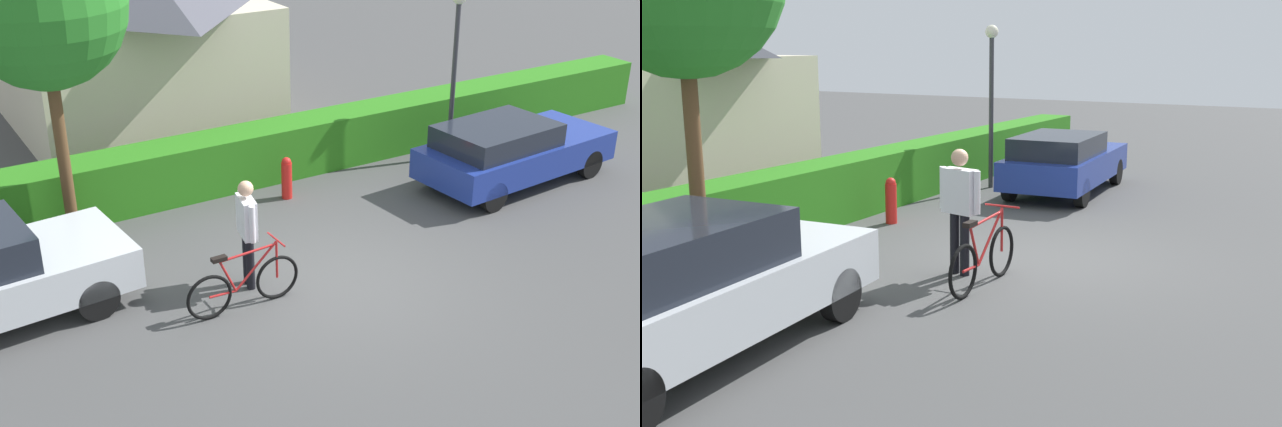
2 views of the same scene
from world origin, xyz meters
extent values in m
plane|color=#454545|center=(0.00, 0.00, 0.00)|extent=(60.00, 60.00, 0.00)
cube|color=#2B791A|center=(0.00, 4.19, 0.53)|extent=(21.73, 0.90, 1.05)
cube|color=silver|center=(-5.00, 1.53, 0.62)|extent=(4.52, 2.09, 0.61)
cube|color=#1E232D|center=(-5.25, 1.51, 1.18)|extent=(2.29, 1.71, 0.52)
cylinder|color=black|center=(-3.57, 2.43, 0.31)|extent=(0.63, 0.23, 0.62)
cylinder|color=black|center=(-3.45, 0.87, 0.31)|extent=(0.63, 0.23, 0.62)
cube|color=navy|center=(5.03, 1.53, 0.57)|extent=(4.10, 1.97, 0.57)
cube|color=#1E232D|center=(4.45, 1.49, 1.07)|extent=(2.28, 1.63, 0.42)
cylinder|color=black|center=(6.32, 2.38, 0.28)|extent=(0.58, 0.22, 0.57)
cylinder|color=black|center=(6.43, 0.90, 0.28)|extent=(0.58, 0.22, 0.57)
cylinder|color=black|center=(3.62, 2.17, 0.28)|extent=(0.58, 0.22, 0.57)
cylinder|color=black|center=(3.74, 0.69, 0.28)|extent=(0.58, 0.22, 0.57)
torus|color=black|center=(-1.03, 0.04, 0.35)|extent=(0.69, 0.06, 0.69)
torus|color=black|center=(-2.12, 0.03, 0.35)|extent=(0.69, 0.06, 0.69)
cylinder|color=#B21E1E|center=(-1.37, 0.04, 0.64)|extent=(0.70, 0.04, 0.64)
cylinder|color=#B21E1E|center=(-1.82, 0.03, 0.61)|extent=(0.27, 0.04, 0.57)
cylinder|color=#B21E1E|center=(-1.51, 0.03, 0.88)|extent=(0.86, 0.05, 0.07)
cylinder|color=#B21E1E|center=(-1.91, 0.03, 0.34)|extent=(0.41, 0.04, 0.05)
cylinder|color=#B21E1E|center=(-1.03, 0.04, 0.64)|extent=(0.04, 0.04, 0.59)
cube|color=black|center=(-1.94, 0.03, 0.91)|extent=(0.22, 0.10, 0.06)
cylinder|color=#B21E1E|center=(-1.03, 0.04, 0.97)|extent=(0.03, 0.50, 0.03)
cylinder|color=black|center=(-1.21, 0.67, 0.43)|extent=(0.13, 0.13, 0.85)
cylinder|color=black|center=(-1.24, 0.49, 0.43)|extent=(0.13, 0.13, 0.85)
cube|color=silver|center=(-1.23, 0.58, 1.15)|extent=(0.29, 0.53, 0.60)
sphere|color=tan|center=(-1.23, 0.58, 1.60)|extent=(0.23, 0.23, 0.23)
cylinder|color=silver|center=(-1.17, 0.87, 1.17)|extent=(0.09, 0.09, 0.57)
cylinder|color=silver|center=(-1.28, 0.29, 1.17)|extent=(0.09, 0.09, 0.57)
cylinder|color=#38383D|center=(4.73, 3.16, 1.60)|extent=(0.10, 0.10, 3.20)
sphere|color=#F2EDCC|center=(4.73, 3.16, 3.32)|extent=(0.28, 0.28, 0.28)
cylinder|color=brown|center=(-3.06, 3.50, 1.57)|extent=(0.20, 0.20, 3.14)
cylinder|color=red|center=(0.83, 3.11, 0.35)|extent=(0.20, 0.20, 0.70)
sphere|color=red|center=(0.83, 3.11, 0.72)|extent=(0.18, 0.18, 0.18)
camera|label=1|loc=(-5.86, -9.20, 6.34)|focal=46.00mm
camera|label=2|loc=(-10.00, -4.38, 3.08)|focal=43.15mm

